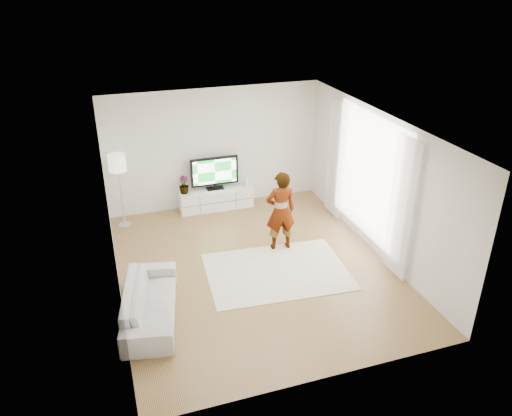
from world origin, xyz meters
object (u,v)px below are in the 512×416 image
object	(u,v)px
media_console	(216,198)
rug	(277,271)
floor_lamp	(117,166)
player	(281,211)
television	(215,172)
sofa	(150,302)

from	to	relation	value
media_console	rug	bearing A→B (deg)	-82.20
rug	floor_lamp	size ratio (longest dim) A/B	1.58
media_console	player	world-z (taller)	player
rug	player	size ratio (longest dim) A/B	1.59
television	floor_lamp	bearing A→B (deg)	-173.39
media_console	television	bearing A→B (deg)	90.00
media_console	floor_lamp	world-z (taller)	floor_lamp
player	floor_lamp	bearing A→B (deg)	-29.29
player	sofa	size ratio (longest dim) A/B	0.82
player	sofa	distance (m)	3.17
media_console	rug	distance (m)	3.07
media_console	sofa	world-z (taller)	sofa
sofa	player	bearing A→B (deg)	-51.85
rug	player	xyz separation A→B (m)	(0.37, 0.81, 0.83)
television	rug	bearing A→B (deg)	-82.27
television	floor_lamp	distance (m)	2.21
media_console	sofa	xyz separation A→B (m)	(-2.00, -3.64, 0.05)
media_console	rug	xyz separation A→B (m)	(0.41, -3.03, -0.24)
media_console	floor_lamp	size ratio (longest dim) A/B	1.04
rug	media_console	bearing A→B (deg)	97.80
sofa	rug	bearing A→B (deg)	-64.81
player	sofa	world-z (taller)	player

